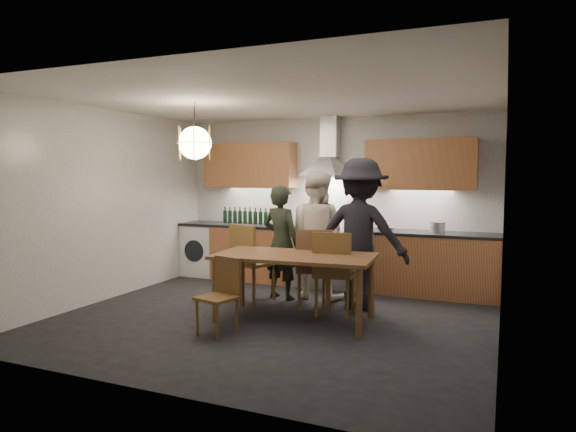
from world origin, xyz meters
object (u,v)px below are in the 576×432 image
at_px(dining_table, 294,262).
at_px(person_right, 360,234).
at_px(person_left, 281,242).
at_px(person_mid, 316,235).
at_px(mixing_bowl, 385,229).
at_px(stock_pot, 438,228).
at_px(wine_bottles, 245,216).
at_px(chair_back_left, 249,257).
at_px(chair_front, 222,290).

bearing_deg(dining_table, person_right, 51.38).
distance_m(person_left, person_mid, 0.49).
bearing_deg(mixing_bowl, person_mid, -141.14).
xyz_separation_m(person_right, mixing_bowl, (0.10, 1.00, -0.03)).
bearing_deg(stock_pot, dining_table, -126.43).
distance_m(mixing_bowl, wine_bottles, 2.38).
distance_m(person_right, mixing_bowl, 1.00).
height_order(chair_back_left, person_mid, person_mid).
bearing_deg(person_right, chair_front, 57.21).
bearing_deg(mixing_bowl, wine_bottles, 176.15).
height_order(mixing_bowl, wine_bottles, wine_bottles).
relative_size(person_left, stock_pot, 7.64).
height_order(person_left, person_mid, person_mid).
relative_size(mixing_bowl, wine_bottles, 0.33).
bearing_deg(stock_pot, wine_bottles, 178.26).
xyz_separation_m(chair_back_left, person_left, (0.35, 0.31, 0.18)).
xyz_separation_m(chair_front, person_mid, (0.38, 1.91, 0.41)).
distance_m(dining_table, person_right, 1.04).
height_order(person_mid, wine_bottles, person_mid).
xyz_separation_m(dining_table, person_mid, (-0.16, 1.16, 0.19)).
bearing_deg(chair_back_left, dining_table, 166.09).
bearing_deg(person_left, chair_back_left, 55.64).
bearing_deg(chair_front, person_left, 104.90).
height_order(stock_pot, wine_bottles, wine_bottles).
bearing_deg(chair_back_left, person_right, -151.71).
bearing_deg(dining_table, mixing_bowl, 65.56).
distance_m(person_mid, stock_pot, 1.72).
height_order(person_right, mixing_bowl, person_right).
height_order(person_left, mixing_bowl, person_left).
bearing_deg(person_mid, mixing_bowl, -135.37).
distance_m(person_mid, person_right, 0.80).
bearing_deg(stock_pot, chair_front, -126.15).
relative_size(dining_table, person_mid, 1.09).
distance_m(chair_front, stock_pot, 3.32).
xyz_separation_m(mixing_bowl, wine_bottles, (-2.37, 0.16, 0.10)).
distance_m(person_left, person_right, 1.15).
bearing_deg(person_right, dining_table, 57.71).
distance_m(person_mid, mixing_bowl, 1.06).
height_order(chair_back_left, stock_pot, chair_back_left).
bearing_deg(person_mid, dining_table, 103.48).
height_order(chair_front, wine_bottles, wine_bottles).
xyz_separation_m(person_right, wine_bottles, (-2.26, 1.16, 0.07)).
distance_m(chair_back_left, wine_bottles, 1.66).
bearing_deg(wine_bottles, person_mid, -28.22).
relative_size(chair_back_left, person_mid, 0.59).
bearing_deg(chair_back_left, person_left, -119.42).
height_order(dining_table, chair_front, chair_front).
height_order(chair_front, person_right, person_right).
bearing_deg(dining_table, chair_front, -129.67).
height_order(dining_table, stock_pot, stock_pot).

